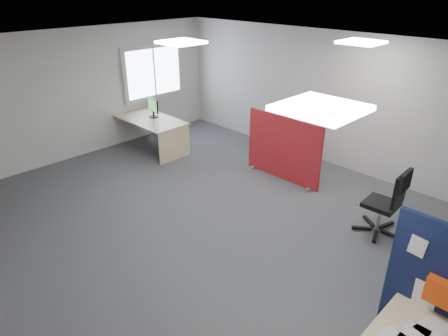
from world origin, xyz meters
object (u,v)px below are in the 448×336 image
Objects in this scene: office_chair at (390,199)px; monitor_second at (153,107)px; red_divider at (283,149)px; second_desk at (152,125)px.

monitor_second is at bearing -178.66° from office_chair.
red_divider is at bearing 26.05° from monitor_second.
second_desk is (-3.05, -0.88, -0.06)m from red_divider.
red_divider reaches higher than office_chair.
office_chair is at bearing 4.83° from second_desk.
monitor_second reaches higher than second_desk.
monitor_second is 5.40m from office_chair.
second_desk is at bearing -64.05° from monitor_second.
red_divider is at bearing 16.16° from second_desk.
second_desk is 3.73× the size of monitor_second.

